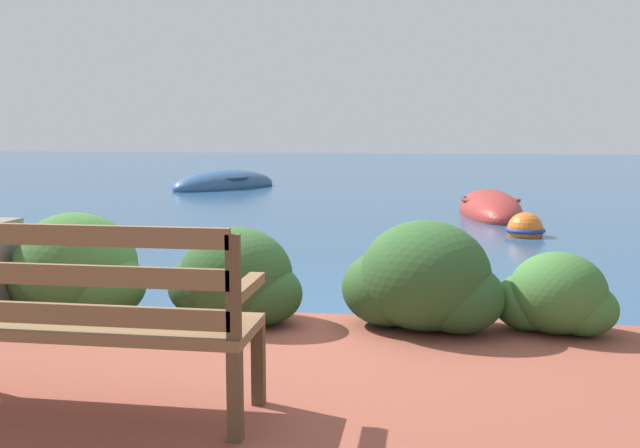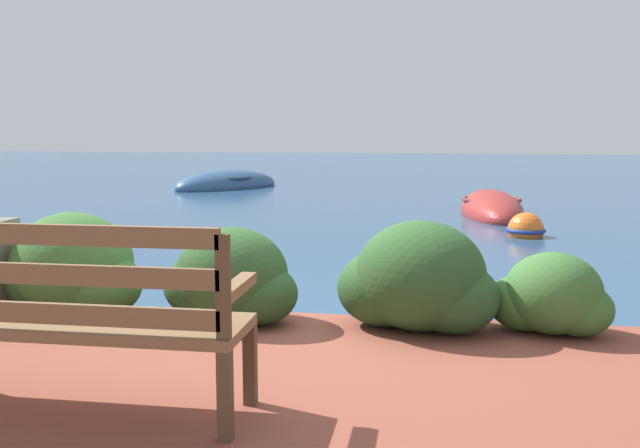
{
  "view_description": "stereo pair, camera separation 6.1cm",
  "coord_description": "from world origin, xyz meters",
  "px_view_note": "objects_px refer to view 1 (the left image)",
  "views": [
    {
      "loc": [
        0.73,
        -4.99,
        1.56
      ],
      "look_at": [
        -0.76,
        4.71,
        0.24
      ],
      "focal_mm": 40.0,
      "sensor_mm": 36.0,
      "label": 1
    },
    {
      "loc": [
        0.79,
        -4.98,
        1.56
      ],
      "look_at": [
        -0.76,
        4.71,
        0.24
      ],
      "focal_mm": 40.0,
      "sensor_mm": 36.0,
      "label": 2
    }
  ],
  "objects_px": {
    "park_bench": "(75,314)",
    "rowboat_mid": "(225,186)",
    "mooring_buoy": "(525,230)",
    "rowboat_nearest": "(490,210)"
  },
  "relations": [
    {
      "from": "rowboat_nearest",
      "to": "rowboat_mid",
      "type": "height_order",
      "value": "rowboat_mid"
    },
    {
      "from": "rowboat_nearest",
      "to": "rowboat_mid",
      "type": "bearing_deg",
      "value": -129.24
    },
    {
      "from": "park_bench",
      "to": "rowboat_mid",
      "type": "xyz_separation_m",
      "value": [
        -3.68,
        15.0,
        -0.64
      ]
    },
    {
      "from": "park_bench",
      "to": "mooring_buoy",
      "type": "bearing_deg",
      "value": 62.47
    },
    {
      "from": "park_bench",
      "to": "rowboat_nearest",
      "type": "distance_m",
      "value": 10.67
    },
    {
      "from": "rowboat_nearest",
      "to": "mooring_buoy",
      "type": "xyz_separation_m",
      "value": [
        0.28,
        -2.72,
        0.03
      ]
    },
    {
      "from": "rowboat_mid",
      "to": "rowboat_nearest",
      "type": "bearing_deg",
      "value": 87.18
    },
    {
      "from": "rowboat_nearest",
      "to": "rowboat_mid",
      "type": "distance_m",
      "value": 7.94
    },
    {
      "from": "park_bench",
      "to": "rowboat_mid",
      "type": "height_order",
      "value": "park_bench"
    },
    {
      "from": "park_bench",
      "to": "mooring_buoy",
      "type": "distance_m",
      "value": 8.17
    }
  ]
}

